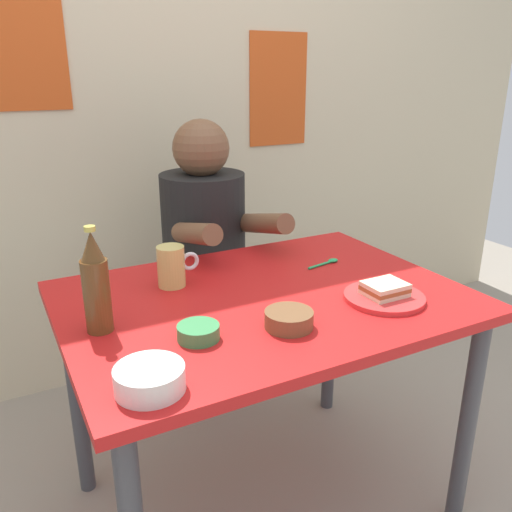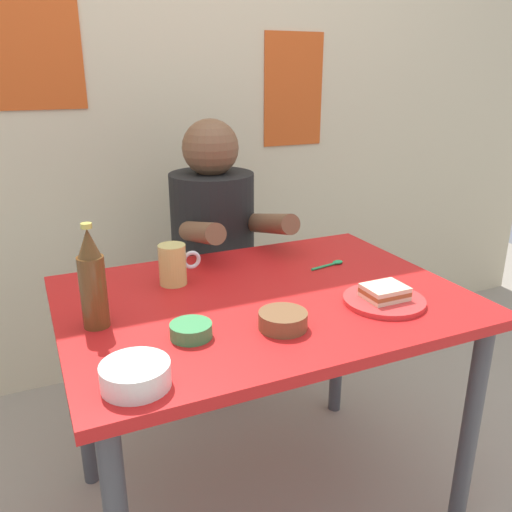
{
  "view_description": "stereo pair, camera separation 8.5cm",
  "coord_description": "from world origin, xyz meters",
  "px_view_note": "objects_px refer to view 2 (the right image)",
  "views": [
    {
      "loc": [
        -0.65,
        -1.18,
        1.33
      ],
      "look_at": [
        0.0,
        0.05,
        0.84
      ],
      "focal_mm": 36.88,
      "sensor_mm": 36.0,
      "label": 1
    },
    {
      "loc": [
        -0.57,
        -1.22,
        1.33
      ],
      "look_at": [
        0.0,
        0.05,
        0.84
      ],
      "focal_mm": 36.88,
      "sensor_mm": 36.0,
      "label": 2
    }
  ],
  "objects_px": {
    "beer_mug": "(173,264)",
    "condiment_bowl_brown": "(283,319)",
    "plate_orange": "(384,300)",
    "sandwich": "(385,292)",
    "dining_table": "(263,325)",
    "person_seated": "(214,227)",
    "stool": "(215,323)",
    "beer_bottle": "(92,281)"
  },
  "relations": [
    {
      "from": "stool",
      "to": "condiment_bowl_brown",
      "type": "bearing_deg",
      "value": -98.22
    },
    {
      "from": "beer_bottle",
      "to": "plate_orange",
      "type": "bearing_deg",
      "value": -14.0
    },
    {
      "from": "stool",
      "to": "condiment_bowl_brown",
      "type": "xyz_separation_m",
      "value": [
        -0.12,
        -0.83,
        0.41
      ]
    },
    {
      "from": "plate_orange",
      "to": "person_seated",
      "type": "bearing_deg",
      "value": 103.75
    },
    {
      "from": "stool",
      "to": "dining_table",
      "type": "bearing_deg",
      "value": -97.12
    },
    {
      "from": "dining_table",
      "to": "sandwich",
      "type": "distance_m",
      "value": 0.35
    },
    {
      "from": "stool",
      "to": "plate_orange",
      "type": "bearing_deg",
      "value": -76.43
    },
    {
      "from": "beer_bottle",
      "to": "condiment_bowl_brown",
      "type": "height_order",
      "value": "beer_bottle"
    },
    {
      "from": "person_seated",
      "to": "condiment_bowl_brown",
      "type": "bearing_deg",
      "value": -98.33
    },
    {
      "from": "sandwich",
      "to": "beer_bottle",
      "type": "xyz_separation_m",
      "value": [
        -0.73,
        0.18,
        0.09
      ]
    },
    {
      "from": "beer_bottle",
      "to": "person_seated",
      "type": "bearing_deg",
      "value": 49.43
    },
    {
      "from": "dining_table",
      "to": "condiment_bowl_brown",
      "type": "distance_m",
      "value": 0.23
    },
    {
      "from": "person_seated",
      "to": "condiment_bowl_brown",
      "type": "distance_m",
      "value": 0.83
    },
    {
      "from": "stool",
      "to": "person_seated",
      "type": "bearing_deg",
      "value": -90.0
    },
    {
      "from": "stool",
      "to": "plate_orange",
      "type": "height_order",
      "value": "plate_orange"
    },
    {
      "from": "beer_mug",
      "to": "beer_bottle",
      "type": "relative_size",
      "value": 0.48
    },
    {
      "from": "person_seated",
      "to": "stool",
      "type": "bearing_deg",
      "value": 90.0
    },
    {
      "from": "dining_table",
      "to": "stool",
      "type": "xyz_separation_m",
      "value": [
        0.08,
        0.63,
        -0.3
      ]
    },
    {
      "from": "condiment_bowl_brown",
      "to": "plate_orange",
      "type": "bearing_deg",
      "value": 3.2
    },
    {
      "from": "stool",
      "to": "person_seated",
      "type": "height_order",
      "value": "person_seated"
    },
    {
      "from": "dining_table",
      "to": "sandwich",
      "type": "height_order",
      "value": "sandwich"
    },
    {
      "from": "plate_orange",
      "to": "stool",
      "type": "bearing_deg",
      "value": 103.57
    },
    {
      "from": "stool",
      "to": "condiment_bowl_brown",
      "type": "height_order",
      "value": "condiment_bowl_brown"
    },
    {
      "from": "stool",
      "to": "beer_bottle",
      "type": "distance_m",
      "value": 0.97
    },
    {
      "from": "condiment_bowl_brown",
      "to": "beer_bottle",
      "type": "bearing_deg",
      "value": 154.17
    },
    {
      "from": "dining_table",
      "to": "person_seated",
      "type": "height_order",
      "value": "person_seated"
    },
    {
      "from": "plate_orange",
      "to": "beer_bottle",
      "type": "xyz_separation_m",
      "value": [
        -0.73,
        0.18,
        0.11
      ]
    },
    {
      "from": "dining_table",
      "to": "person_seated",
      "type": "distance_m",
      "value": 0.63
    },
    {
      "from": "person_seated",
      "to": "plate_orange",
      "type": "xyz_separation_m",
      "value": [
        0.2,
        -0.8,
        -0.02
      ]
    },
    {
      "from": "plate_orange",
      "to": "beer_bottle",
      "type": "distance_m",
      "value": 0.76
    },
    {
      "from": "plate_orange",
      "to": "sandwich",
      "type": "bearing_deg",
      "value": 135.0
    },
    {
      "from": "person_seated",
      "to": "beer_bottle",
      "type": "distance_m",
      "value": 0.82
    },
    {
      "from": "person_seated",
      "to": "beer_bottle",
      "type": "height_order",
      "value": "person_seated"
    },
    {
      "from": "person_seated",
      "to": "condiment_bowl_brown",
      "type": "height_order",
      "value": "person_seated"
    },
    {
      "from": "dining_table",
      "to": "stool",
      "type": "height_order",
      "value": "dining_table"
    },
    {
      "from": "stool",
      "to": "plate_orange",
      "type": "xyz_separation_m",
      "value": [
        0.2,
        -0.81,
        0.4
      ]
    },
    {
      "from": "beer_mug",
      "to": "beer_bottle",
      "type": "xyz_separation_m",
      "value": [
        -0.25,
        -0.19,
        0.06
      ]
    },
    {
      "from": "stool",
      "to": "sandwich",
      "type": "height_order",
      "value": "sandwich"
    },
    {
      "from": "sandwich",
      "to": "beer_bottle",
      "type": "height_order",
      "value": "beer_bottle"
    },
    {
      "from": "person_seated",
      "to": "beer_bottle",
      "type": "xyz_separation_m",
      "value": [
        -0.53,
        -0.62,
        0.09
      ]
    },
    {
      "from": "stool",
      "to": "condiment_bowl_brown",
      "type": "relative_size",
      "value": 3.75
    },
    {
      "from": "beer_mug",
      "to": "condiment_bowl_brown",
      "type": "distance_m",
      "value": 0.42
    }
  ]
}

